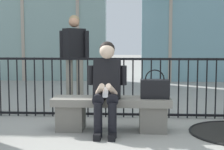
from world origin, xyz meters
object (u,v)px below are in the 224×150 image
Objects in this scene: handbag_on_bench at (155,88)px; bystander_at_railing at (74,53)px; stone_bench at (112,111)px; seated_person_with_phone at (107,84)px.

bystander_at_railing is at bearing 129.32° from handbag_on_bench.
stone_bench is 1.32× the size of seated_person_with_phone.
handbag_on_bench is at bearing 10.56° from seated_person_with_phone.
stone_bench is 0.40m from seated_person_with_phone.
seated_person_with_phone reaches higher than stone_bench.
seated_person_with_phone is 3.12× the size of handbag_on_bench.
seated_person_with_phone is at bearing -169.44° from handbag_on_bench.
seated_person_with_phone is 1.99m from bystander_at_railing.
stone_bench is 2.00m from bystander_at_railing.
handbag_on_bench reaches higher than stone_bench.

